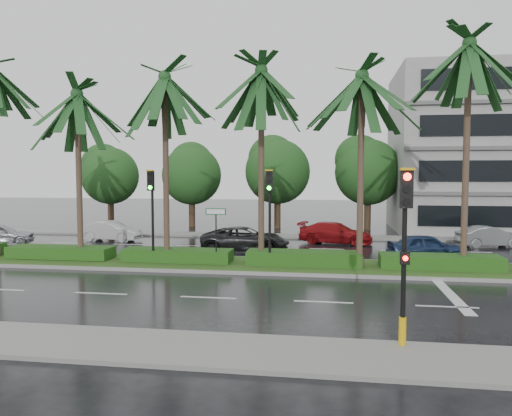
# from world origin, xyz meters

# --- Properties ---
(ground) EXTENTS (120.00, 120.00, 0.00)m
(ground) POSITION_xyz_m (0.00, 0.00, 0.00)
(ground) COLOR black
(ground) RESTS_ON ground
(near_sidewalk) EXTENTS (40.00, 2.40, 0.12)m
(near_sidewalk) POSITION_xyz_m (0.00, -10.20, 0.06)
(near_sidewalk) COLOR gray
(near_sidewalk) RESTS_ON ground
(far_sidewalk) EXTENTS (40.00, 2.00, 0.12)m
(far_sidewalk) POSITION_xyz_m (0.00, 12.00, 0.06)
(far_sidewalk) COLOR gray
(far_sidewalk) RESTS_ON ground
(median) EXTENTS (36.00, 4.00, 0.15)m
(median) POSITION_xyz_m (0.00, 1.00, 0.08)
(median) COLOR gray
(median) RESTS_ON ground
(hedge) EXTENTS (35.20, 1.40, 0.60)m
(hedge) POSITION_xyz_m (0.00, 1.00, 0.45)
(hedge) COLOR #1A4D16
(hedge) RESTS_ON median
(lane_markings) EXTENTS (34.00, 13.06, 0.01)m
(lane_markings) POSITION_xyz_m (3.04, -0.43, 0.01)
(lane_markings) COLOR silver
(lane_markings) RESTS_ON ground
(palm_row) EXTENTS (26.30, 4.20, 10.57)m
(palm_row) POSITION_xyz_m (-1.25, 1.02, 8.36)
(palm_row) COLOR #443227
(palm_row) RESTS_ON median
(signal_near) EXTENTS (0.34, 0.45, 4.36)m
(signal_near) POSITION_xyz_m (6.00, -9.39, 2.50)
(signal_near) COLOR black
(signal_near) RESTS_ON near_sidewalk
(signal_median_left) EXTENTS (0.34, 0.42, 4.36)m
(signal_median_left) POSITION_xyz_m (-4.00, 0.30, 3.00)
(signal_median_left) COLOR black
(signal_median_left) RESTS_ON median
(signal_median_right) EXTENTS (0.34, 0.42, 4.36)m
(signal_median_right) POSITION_xyz_m (1.50, 0.30, 3.00)
(signal_median_right) COLOR black
(signal_median_right) RESTS_ON median
(street_sign) EXTENTS (0.95, 0.09, 2.60)m
(street_sign) POSITION_xyz_m (-1.00, 0.48, 2.12)
(street_sign) COLOR black
(street_sign) RESTS_ON median
(bg_trees) EXTENTS (32.81, 5.12, 7.40)m
(bg_trees) POSITION_xyz_m (0.51, 17.59, 4.59)
(bg_trees) COLOR #342617
(bg_trees) RESTS_ON ground
(building) EXTENTS (16.00, 10.00, 12.00)m
(building) POSITION_xyz_m (17.00, 18.00, 6.00)
(building) COLOR gray
(building) RESTS_ON ground
(car_silver) EXTENTS (2.91, 4.12, 1.30)m
(car_silver) POSITION_xyz_m (-15.71, 5.77, 0.65)
(car_silver) COLOR #B5B7BE
(car_silver) RESTS_ON ground
(car_white) EXTENTS (1.55, 3.93, 1.27)m
(car_white) POSITION_xyz_m (-9.82, 8.40, 0.64)
(car_white) COLOR #B4B4B4
(car_white) RESTS_ON ground
(car_darkgrey) EXTENTS (2.75, 5.13, 1.37)m
(car_darkgrey) POSITION_xyz_m (-0.50, 5.41, 0.69)
(car_darkgrey) COLOR black
(car_darkgrey) RESTS_ON ground
(car_red) EXTENTS (2.78, 4.83, 1.32)m
(car_red) POSITION_xyz_m (4.50, 9.32, 0.66)
(car_red) COLOR maroon
(car_red) RESTS_ON ground
(car_blue) EXTENTS (2.12, 4.05, 1.32)m
(car_blue) POSITION_xyz_m (9.00, 4.00, 0.66)
(car_blue) COLOR navy
(car_blue) RESTS_ON ground
(car_grey) EXTENTS (2.03, 3.95, 1.24)m
(car_grey) POSITION_xyz_m (13.50, 9.17, 0.62)
(car_grey) COLOR slate
(car_grey) RESTS_ON ground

